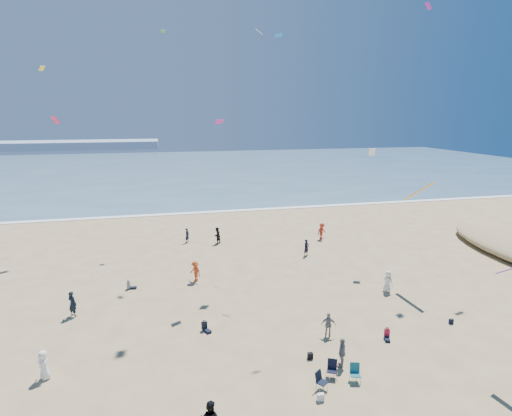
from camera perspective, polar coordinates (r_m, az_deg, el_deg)
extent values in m
cube|color=#476B84|center=(108.51, -11.48, 5.48)|extent=(220.00, 100.00, 0.06)
cube|color=white|center=(59.33, -9.96, -0.76)|extent=(220.00, 1.20, 0.08)
cube|color=#7A8EA8|center=(191.74, -30.62, 7.65)|extent=(110.00, 20.00, 3.20)
imported|color=black|center=(45.03, -5.60, -3.93)|extent=(1.15, 1.15, 1.88)
imported|color=#C4441C|center=(35.40, -8.67, -8.93)|extent=(1.25, 1.35, 1.82)
imported|color=gray|center=(27.53, 10.32, -16.06)|extent=(1.02, 0.71, 1.61)
imported|color=white|center=(26.12, -28.05, -19.18)|extent=(0.90, 0.98, 1.68)
imported|color=black|center=(32.19, -24.75, -12.32)|extent=(0.83, 0.78, 1.90)
imported|color=#AB2B18|center=(47.06, 9.37, -3.28)|extent=(1.40, 1.14, 1.89)
imported|color=gray|center=(24.79, 12.18, -19.52)|extent=(0.95, 1.10, 1.77)
imported|color=black|center=(41.37, 7.21, -5.64)|extent=(0.75, 0.66, 1.74)
imported|color=silver|center=(34.77, 18.30, -9.93)|extent=(0.88, 1.04, 1.80)
imported|color=black|center=(45.92, -9.79, -3.87)|extent=(0.67, 0.72, 1.65)
cube|color=silver|center=(22.62, 9.22, -25.13)|extent=(0.35, 0.20, 0.40)
cube|color=black|center=(25.49, 7.76, -20.19)|extent=(0.30, 0.22, 0.38)
cube|color=black|center=(31.82, 26.11, -14.33)|extent=(0.28, 0.18, 0.34)
cube|color=#DC185D|center=(31.68, -26.73, 11.14)|extent=(0.73, 0.81, 0.53)
cube|color=white|center=(39.12, 16.23, 7.71)|extent=(0.63, 0.41, 0.70)
cube|color=white|center=(38.75, 0.43, 23.89)|extent=(0.83, 0.89, 0.43)
cube|color=purple|center=(31.97, -5.28, 12.19)|extent=(0.86, 0.71, 0.36)
cube|color=green|center=(49.66, -13.15, 23.36)|extent=(0.52, 0.40, 0.29)
cube|color=yellow|center=(45.46, -28.29, 17.17)|extent=(0.61, 0.64, 0.45)
cube|color=purple|center=(41.68, 23.40, 24.98)|extent=(0.43, 0.59, 0.57)
cube|color=#218BC9|center=(37.15, 3.24, 23.41)|extent=(0.70, 0.65, 0.36)
cube|color=orange|center=(35.49, 22.23, 2.22)|extent=(0.35, 2.64, 1.87)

